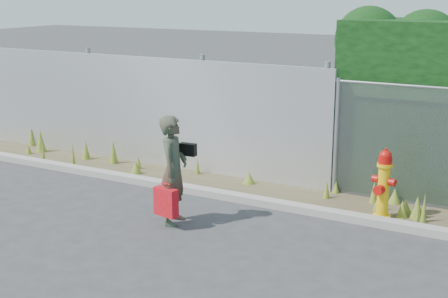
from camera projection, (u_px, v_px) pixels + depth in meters
ground at (196, 240)px, 9.00m from camera, size 80.00×80.00×0.00m
curb at (251, 200)px, 10.52m from camera, size 16.00×0.22×0.12m
weed_strip at (269, 186)px, 11.09m from camera, size 16.00×1.24×0.55m
corrugated_fence at (135, 110)px, 12.78m from camera, size 8.50×0.21×2.30m
fire_hydrant at (383, 185)px, 9.69m from camera, size 0.38×0.34×1.14m
woman at (174, 170)px, 9.46m from camera, size 0.53×0.69×1.69m
red_tote_bag at (166, 202)px, 9.35m from camera, size 0.39×0.14×0.51m
black_shoulder_bag at (188, 149)px, 9.56m from camera, size 0.26×0.11×0.19m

